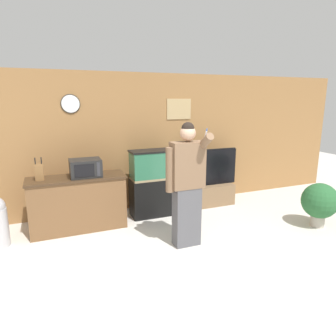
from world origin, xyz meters
The scene contains 9 objects.
ground_plane centered at (0.00, 0.00, 0.00)m, with size 18.00×18.00×0.00m, color beige.
wall_back_paneled centered at (0.00, 2.78, 1.30)m, with size 10.00×0.08×2.60m.
counter_island centered at (-0.97, 2.14, 0.45)m, with size 1.54×0.56×0.90m.
microwave centered at (-0.82, 2.11, 1.04)m, with size 0.49×0.38×0.28m.
knife_block centered at (-1.51, 2.13, 1.03)m, with size 0.12×0.10×0.35m.
aquarium_on_stand centered at (0.40, 2.26, 0.61)m, with size 0.88×0.40×1.23m.
tv_on_stand centered at (1.63, 2.36, 0.34)m, with size 1.17×0.40×1.15m.
person_standing centered at (0.44, 0.97, 0.95)m, with size 0.57×0.43×1.81m.
potted_plant centered at (2.80, 0.73, 0.44)m, with size 0.59×0.59×0.75m.
Camera 1 is at (-1.33, -2.74, 2.12)m, focal length 32.00 mm.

